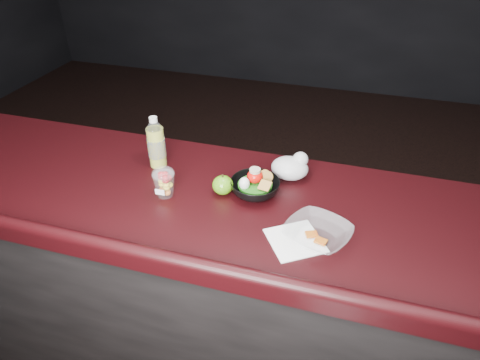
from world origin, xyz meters
name	(u,v)px	position (x,y,z in m)	size (l,w,h in m)	color
counter	(240,297)	(0.00, 0.30, 0.51)	(4.06, 0.71, 1.02)	black
lemonade_bottle	(156,146)	(-0.38, 0.44, 1.11)	(0.07, 0.07, 0.21)	gold
fruit_cup	(164,182)	(-0.27, 0.26, 1.08)	(0.08, 0.08, 0.12)	white
green_apple	(223,185)	(-0.08, 0.33, 1.06)	(0.08, 0.08, 0.08)	#33780D
plastic_bag	(291,167)	(0.14, 0.50, 1.07)	(0.14, 0.12, 0.10)	silver
snack_bowl	(255,186)	(0.04, 0.36, 1.05)	(0.23, 0.23, 0.10)	black
takeout_bowl	(317,234)	(0.29, 0.17, 1.04)	(0.26, 0.26, 0.05)	silver
paper_napkin	(295,241)	(0.23, 0.15, 1.02)	(0.16, 0.16, 0.00)	white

